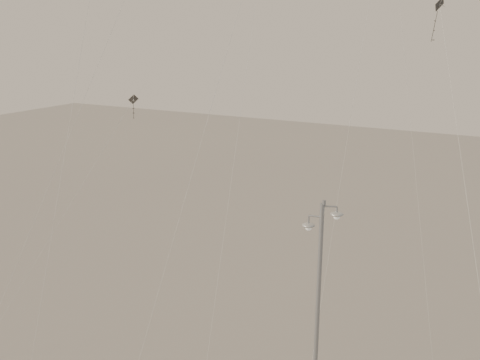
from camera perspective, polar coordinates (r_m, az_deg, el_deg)
The scene contains 4 objects.
street_lamp at distance 27.53m, azimuth 6.69°, elevation -10.76°, with size 1.58×0.76×9.66m.
kite_3 at distance 29.92m, azimuth -13.71°, elevation 8.46°, with size 0.61×6.07×19.51m.
kite_4 at distance 26.91m, azimuth 17.88°, elevation 4.79°, with size 6.56×11.88×17.35m.
kite_6 at distance 37.07m, azimuth -12.21°, elevation 1.44°, with size 2.75×10.21×12.28m.
Camera 1 is at (11.01, -16.75, 16.61)m, focal length 50.00 mm.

